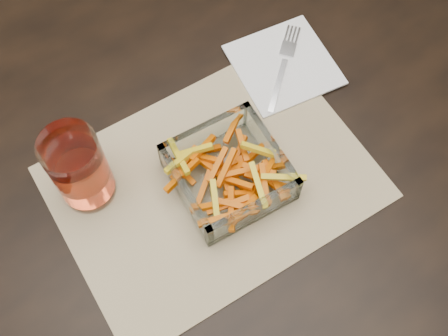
# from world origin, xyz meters

# --- Properties ---
(dining_table) EXTENTS (1.60, 0.90, 0.75)m
(dining_table) POSITION_xyz_m (0.00, 0.00, 0.66)
(dining_table) COLOR black
(dining_table) RESTS_ON ground
(placemat) EXTENTS (0.46, 0.35, 0.00)m
(placemat) POSITION_xyz_m (-0.09, -0.05, 0.75)
(placemat) COLOR tan
(placemat) RESTS_ON dining_table
(glass_bowl) EXTENTS (0.16, 0.16, 0.06)m
(glass_bowl) POSITION_xyz_m (-0.07, -0.06, 0.78)
(glass_bowl) COLOR white
(glass_bowl) RESTS_ON placemat
(tumbler) EXTENTS (0.08, 0.08, 0.14)m
(tumbler) POSITION_xyz_m (-0.25, 0.04, 0.82)
(tumbler) COLOR white
(tumbler) RESTS_ON placemat
(napkin) EXTENTS (0.18, 0.18, 0.00)m
(napkin) POSITION_xyz_m (0.12, 0.06, 0.76)
(napkin) COLOR white
(napkin) RESTS_ON placemat
(fork) EXTENTS (0.14, 0.13, 0.00)m
(fork) POSITION_xyz_m (0.12, 0.05, 0.76)
(fork) COLOR silver
(fork) RESTS_ON napkin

